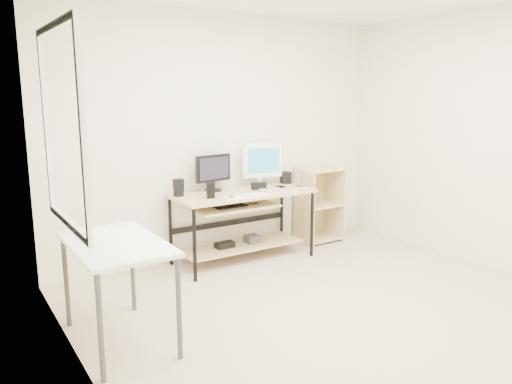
{
  "coord_description": "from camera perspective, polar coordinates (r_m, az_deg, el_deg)",
  "views": [
    {
      "loc": [
        -2.67,
        -2.75,
        1.76
      ],
      "look_at": [
        -0.06,
        1.3,
        0.81
      ],
      "focal_mm": 35.0,
      "sensor_mm": 36.0,
      "label": 1
    }
  ],
  "objects": [
    {
      "name": "coaster",
      "position": [
        5.57,
        4.94,
        0.67
      ],
      "size": [
        0.13,
        0.13,
        0.01
      ],
      "primitive_type": "cylinder",
      "rotation": [
        0.0,
        0.0,
        0.35
      ],
      "color": "#A07848",
      "rests_on": "desk"
    },
    {
      "name": "smartphone",
      "position": [
        5.53,
        2.82,
        0.63
      ],
      "size": [
        0.08,
        0.12,
        0.01
      ],
      "primitive_type": "cube",
      "rotation": [
        0.0,
        0.0,
        0.17
      ],
      "color": "black",
      "rests_on": "desk"
    },
    {
      "name": "white_imac",
      "position": [
        5.52,
        0.73,
        3.53
      ],
      "size": [
        0.45,
        0.15,
        0.49
      ],
      "rotation": [
        0.0,
        0.0,
        -0.22
      ],
      "color": "silver",
      "rests_on": "desk"
    },
    {
      "name": "shelf_unit",
      "position": [
        6.09,
        6.98,
        -1.35
      ],
      "size": [
        0.5,
        0.4,
        0.9
      ],
      "color": "beige",
      "rests_on": "ground"
    },
    {
      "name": "audio_controller",
      "position": [
        4.92,
        -5.22,
        0.18
      ],
      "size": [
        0.09,
        0.07,
        0.16
      ],
      "primitive_type": "cube",
      "rotation": [
        0.0,
        0.0,
        -0.32
      ],
      "color": "black",
      "rests_on": "desk"
    },
    {
      "name": "drinking_glass",
      "position": [
        5.56,
        4.95,
        1.49
      ],
      "size": [
        0.1,
        0.1,
        0.16
      ],
      "primitive_type": "cylinder",
      "rotation": [
        0.0,
        0.0,
        0.35
      ],
      "color": "white",
      "rests_on": "coaster"
    },
    {
      "name": "center_speaker",
      "position": [
        5.38,
        0.32,
        0.71
      ],
      "size": [
        0.16,
        0.1,
        0.08
      ],
      "primitive_type": "cube",
      "rotation": [
        0.0,
        0.0,
        -0.18
      ],
      "color": "black",
      "rests_on": "desk"
    },
    {
      "name": "side_table",
      "position": [
        3.66,
        -15.67,
        -6.67
      ],
      "size": [
        0.6,
        1.0,
        0.75
      ],
      "color": "white",
      "rests_on": "ground"
    },
    {
      "name": "desk",
      "position": [
        5.28,
        -1.76,
        -2.26
      ],
      "size": [
        1.5,
        0.65,
        0.75
      ],
      "color": "#D1B784",
      "rests_on": "ground"
    },
    {
      "name": "speaker_left",
      "position": [
        5.07,
        -8.85,
        0.55
      ],
      "size": [
        0.09,
        0.09,
        0.18
      ],
      "rotation": [
        0.0,
        0.0,
        0.02
      ],
      "color": "black",
      "rests_on": "desk"
    },
    {
      "name": "volume_puck",
      "position": [
        4.91,
        -2.83,
        -0.62
      ],
      "size": [
        0.06,
        0.06,
        0.02
      ],
      "primitive_type": "cylinder",
      "rotation": [
        0.0,
        0.0,
        0.04
      ],
      "color": "black",
      "rests_on": "desk"
    },
    {
      "name": "room",
      "position": [
        3.79,
        9.42,
        4.24
      ],
      "size": [
        4.01,
        4.01,
        2.62
      ],
      "color": "beige",
      "rests_on": "ground"
    },
    {
      "name": "black_monitor",
      "position": [
        5.27,
        -4.91,
        2.48
      ],
      "size": [
        0.42,
        0.18,
        0.39
      ],
      "rotation": [
        0.0,
        0.0,
        0.15
      ],
      "color": "black",
      "rests_on": "desk"
    },
    {
      "name": "keyboard",
      "position": [
        5.0,
        -1.12,
        -0.45
      ],
      "size": [
        0.49,
        0.14,
        0.02
      ],
      "primitive_type": "cube",
      "rotation": [
        0.0,
        0.0,
        -0.02
      ],
      "color": "white",
      "rests_on": "desk"
    },
    {
      "name": "mouse",
      "position": [
        5.24,
        0.79,
        0.21
      ],
      "size": [
        0.09,
        0.12,
        0.04
      ],
      "primitive_type": "ellipsoid",
      "rotation": [
        0.0,
        0.0,
        0.31
      ],
      "color": "#ACACB1",
      "rests_on": "desk"
    },
    {
      "name": "speaker_right",
      "position": [
        5.75,
        3.41,
        1.66
      ],
      "size": [
        0.14,
        0.14,
        0.13
      ],
      "primitive_type": "cube",
      "rotation": [
        0.0,
        0.0,
        -0.31
      ],
      "color": "black",
      "rests_on": "desk"
    }
  ]
}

